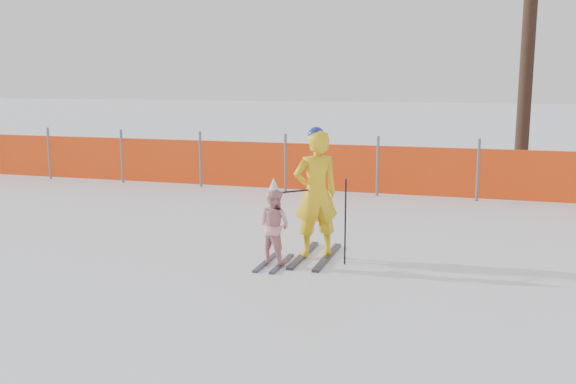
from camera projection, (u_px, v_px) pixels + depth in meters
The scene contains 6 objects.
ground at pixel (276, 280), 7.80m from camera, with size 120.00×120.00×0.00m, color white.
adult at pixel (316, 193), 8.61m from camera, with size 0.74×1.36×1.79m.
child at pixel (274, 225), 8.37m from camera, with size 0.57×0.90×1.16m.
ski_poles at pixel (332, 214), 8.38m from camera, with size 0.83×0.30×1.14m.
safety_fence at pixel (277, 165), 13.92m from camera, with size 15.81×0.06×1.25m.
tree_trunks at pixel (564, 59), 15.70m from camera, with size 2.45×0.85×5.78m.
Camera 1 is at (2.29, -7.14, 2.41)m, focal length 40.00 mm.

